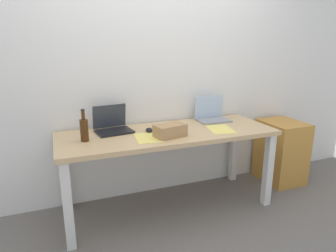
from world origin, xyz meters
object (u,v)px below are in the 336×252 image
at_px(desk, 168,142).
at_px(laptop_left, 113,126).
at_px(computer_mouse, 149,130).
at_px(laptop_right, 212,115).
at_px(beer_bottle, 84,129).
at_px(filing_cabinet, 281,151).
at_px(cardboard_box, 170,131).

distance_m(desk, laptop_left, 0.52).
bearing_deg(computer_mouse, desk, -4.46).
xyz_separation_m(laptop_right, beer_bottle, (-1.28, -0.22, 0.05)).
bearing_deg(filing_cabinet, desk, -176.19).
height_order(beer_bottle, cardboard_box, beer_bottle).
bearing_deg(laptop_right, beer_bottle, -170.27).
xyz_separation_m(desk, filing_cabinet, (1.40, 0.09, -0.31)).
bearing_deg(laptop_left, desk, -20.97).
bearing_deg(computer_mouse, cardboard_box, -46.33).
relative_size(beer_bottle, filing_cabinet, 0.38).
bearing_deg(laptop_left, filing_cabinet, -2.58).
height_order(laptop_right, computer_mouse, laptop_right).
relative_size(computer_mouse, cardboard_box, 0.39).
relative_size(laptop_left, filing_cabinet, 0.49).
relative_size(desk, cardboard_box, 7.50).
relative_size(desk, laptop_left, 5.73).
bearing_deg(laptop_right, cardboard_box, -149.20).
distance_m(laptop_left, cardboard_box, 0.54).
bearing_deg(cardboard_box, filing_cabinet, 9.62).
distance_m(laptop_right, beer_bottle, 1.30).
height_order(laptop_right, filing_cabinet, laptop_right).
height_order(beer_bottle, computer_mouse, beer_bottle).
bearing_deg(filing_cabinet, computer_mouse, -178.31).
bearing_deg(beer_bottle, filing_cabinet, 2.90).
height_order(desk, laptop_left, laptop_left).
distance_m(beer_bottle, cardboard_box, 0.70).
bearing_deg(laptop_right, laptop_left, -178.40).
relative_size(desk, computer_mouse, 19.36).
bearing_deg(cardboard_box, beer_bottle, 168.77).
xyz_separation_m(desk, laptop_right, (0.56, 0.21, 0.15)).
bearing_deg(filing_cabinet, beer_bottle, -177.10).
relative_size(laptop_right, computer_mouse, 3.18).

